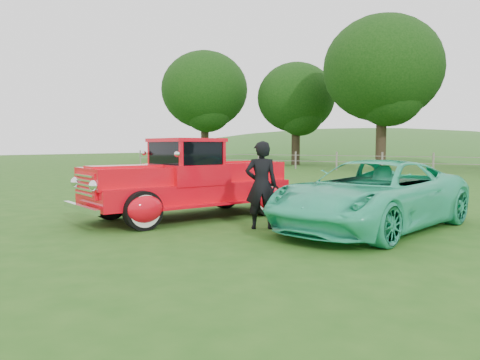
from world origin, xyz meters
The scene contains 9 objects.
ground centered at (0.00, 0.00, 0.00)m, with size 140.00×140.00×0.00m, color #245416.
distant_hills centered at (-4.08, 59.46, -4.55)m, with size 116.00×60.00×18.00m.
fence_line centered at (0.00, 22.00, 0.60)m, with size 48.00×0.12×1.20m.
tree_far_west centered at (-20.00, 26.00, 6.49)m, with size 7.60×7.60×9.93m.
tree_mid_west centered at (-12.00, 28.00, 5.55)m, with size 6.40×6.40×8.46m.
tree_near_west centered at (-4.00, 25.00, 6.80)m, with size 8.00×8.00×10.42m.
red_pickup centered at (-1.12, 0.87, 0.80)m, with size 3.37×5.28×1.78m.
teal_sedan centered at (2.79, 1.67, 0.67)m, with size 2.23×4.83×1.34m, color #33CC9B.
man centered at (0.96, 0.57, 0.85)m, with size 0.62×0.41×1.71m, color black.
Camera 1 is at (5.58, -7.21, 1.63)m, focal length 35.00 mm.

